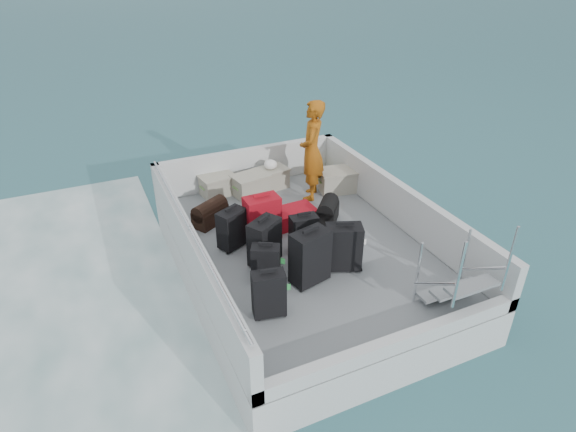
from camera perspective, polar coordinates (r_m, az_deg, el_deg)
name	(u,v)px	position (r m, az deg, el deg)	size (l,w,h in m)	color
ground	(303,277)	(7.84, 1.78, -7.19)	(160.00, 160.00, 0.00)	#174350
ferry_hull	(303,261)	(7.66, 1.82, -5.40)	(3.60, 5.00, 0.60)	silver
deck	(304,245)	(7.49, 1.86, -3.46)	(3.30, 4.70, 0.02)	gray
deck_fittings	(334,229)	(7.19, 5.51, -1.55)	(3.60, 5.00, 0.90)	#BBC0C0
suitcase_0	(269,295)	(5.99, -2.29, -9.31)	(0.41, 0.23, 0.63)	black
suitcase_1	(266,265)	(6.55, -2.64, -5.78)	(0.38, 0.22, 0.58)	black
suitcase_2	(232,229)	(7.32, -6.64, -1.54)	(0.43, 0.26, 0.62)	black
suitcase_3	(310,258)	(6.50, 2.63, -4.95)	(0.52, 0.30, 0.79)	black
suitcase_4	(265,243)	(6.89, -2.80, -3.16)	(0.48, 0.28, 0.70)	black
suitcase_5	(262,219)	(7.44, -3.07, -0.32)	(0.53, 0.32, 0.73)	#AE0D1A
suitcase_6	(343,248)	(6.82, 6.58, -3.74)	(0.50, 0.30, 0.69)	black
suitcase_7	(304,233)	(7.22, 1.87, -2.05)	(0.41, 0.23, 0.57)	black
suitcase_8	(294,216)	(7.96, 0.76, -0.01)	(0.45, 0.68, 0.27)	#AE0D1A
duffel_0	(210,215)	(8.05, -9.20, 0.13)	(0.60, 0.30, 0.32)	black
duffel_1	(257,215)	(7.97, -3.64, 0.16)	(0.46, 0.30, 0.32)	black
duffel_2	(328,213)	(8.04, 4.72, 0.39)	(0.50, 0.30, 0.32)	black
crate_0	(218,186)	(8.96, -8.31, 3.56)	(0.59, 0.40, 0.35)	#ACA995
crate_1	(251,186)	(8.88, -4.43, 3.60)	(0.61, 0.42, 0.37)	#ACA995
crate_2	(271,179)	(9.14, -2.05, 4.41)	(0.59, 0.41, 0.36)	#ACA995
crate_3	(337,181)	(9.05, 5.85, 4.13)	(0.65, 0.45, 0.39)	#ACA995
yellow_bag	(318,169)	(9.71, 3.58, 5.53)	(0.28, 0.26, 0.22)	yellow
white_bag	(271,166)	(9.02, -2.08, 5.95)	(0.24, 0.24, 0.18)	white
passenger	(312,151)	(8.51, 2.85, 7.72)	(0.66, 0.43, 1.80)	orange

